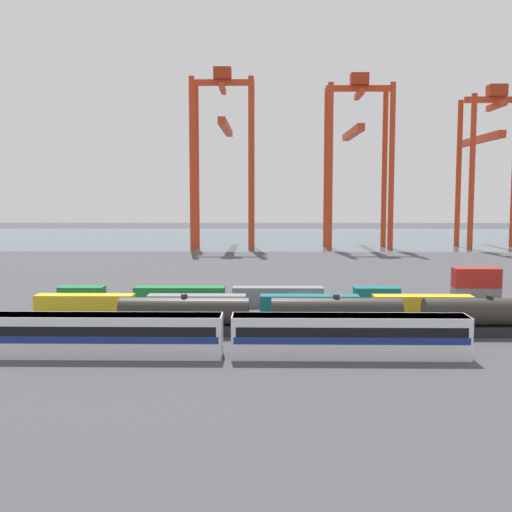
# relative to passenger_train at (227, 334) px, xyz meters

# --- Properties ---
(ground_plane) EXTENTS (420.00, 420.00, 0.00)m
(ground_plane) POSITION_rel_passenger_train_xyz_m (8.33, 63.20, -2.14)
(ground_plane) COLOR #424247
(harbour_water) EXTENTS (400.00, 110.00, 0.01)m
(harbour_water) POSITION_rel_passenger_train_xyz_m (8.33, 161.29, -2.14)
(harbour_water) COLOR #475B6B
(harbour_water) RESTS_ON ground_plane
(passenger_train) EXTENTS (44.24, 3.14, 3.90)m
(passenger_train) POSITION_rel_passenger_train_xyz_m (0.00, 0.00, 0.00)
(passenger_train) COLOR silver
(passenger_train) RESTS_ON ground_plane
(freight_tank_row) EXTENTS (46.14, 2.90, 4.36)m
(freight_tank_row) POSITION_rel_passenger_train_xyz_m (11.05, 9.15, -0.08)
(freight_tank_row) COLOR #232326
(freight_tank_row) RESTS_ON ground_plane
(shipping_container_0) EXTENTS (12.10, 2.44, 2.60)m
(shipping_container_0) POSITION_rel_passenger_train_xyz_m (-18.83, 19.60, -0.84)
(shipping_container_0) COLOR gold
(shipping_container_0) RESTS_ON ground_plane
(shipping_container_1) EXTENTS (12.10, 2.44, 2.60)m
(shipping_container_1) POSITION_rel_passenger_train_xyz_m (-4.94, 19.60, -0.84)
(shipping_container_1) COLOR slate
(shipping_container_1) RESTS_ON ground_plane
(shipping_container_2) EXTENTS (12.10, 2.44, 2.60)m
(shipping_container_2) POSITION_rel_passenger_train_xyz_m (8.94, 19.60, -0.84)
(shipping_container_2) COLOR #146066
(shipping_container_2) RESTS_ON ground_plane
(shipping_container_3) EXTENTS (12.10, 2.44, 2.60)m
(shipping_container_3) POSITION_rel_passenger_train_xyz_m (22.82, 19.60, -0.84)
(shipping_container_3) COLOR gold
(shipping_container_3) RESTS_ON ground_plane
(shipping_container_4) EXTENTS (6.04, 2.44, 2.60)m
(shipping_container_4) POSITION_rel_passenger_train_xyz_m (-21.21, 26.37, -0.84)
(shipping_container_4) COLOR #197538
(shipping_container_4) RESTS_ON ground_plane
(shipping_container_5) EXTENTS (12.10, 2.44, 2.60)m
(shipping_container_5) POSITION_rel_passenger_train_xyz_m (-8.02, 26.37, -0.84)
(shipping_container_5) COLOR #197538
(shipping_container_5) RESTS_ON ground_plane
(shipping_container_6) EXTENTS (12.10, 2.44, 2.60)m
(shipping_container_6) POSITION_rel_passenger_train_xyz_m (5.17, 26.37, -0.84)
(shipping_container_6) COLOR slate
(shipping_container_6) RESTS_ON ground_plane
(shipping_container_7) EXTENTS (6.04, 2.44, 2.60)m
(shipping_container_7) POSITION_rel_passenger_train_xyz_m (18.36, 26.37, -0.84)
(shipping_container_7) COLOR #146066
(shipping_container_7) RESTS_ON ground_plane
(shipping_container_8) EXTENTS (6.04, 2.44, 2.60)m
(shipping_container_8) POSITION_rel_passenger_train_xyz_m (31.56, 26.37, -0.84)
(shipping_container_8) COLOR slate
(shipping_container_8) RESTS_ON ground_plane
(shipping_container_9) EXTENTS (6.04, 2.44, 2.60)m
(shipping_container_9) POSITION_rel_passenger_train_xyz_m (31.56, 26.37, 1.76)
(shipping_container_9) COLOR #AD211C
(shipping_container_9) RESTS_ON shipping_container_8
(gantry_crane_west) EXTENTS (17.45, 38.33, 49.44)m
(gantry_crane_west) POSITION_rel_passenger_train_xyz_m (-8.42, 121.77, 27.53)
(gantry_crane_west) COLOR red
(gantry_crane_west) RESTS_ON ground_plane
(gantry_crane_central) EXTENTS (18.11, 34.59, 47.77)m
(gantry_crane_central) POSITION_rel_passenger_train_xyz_m (29.02, 121.26, 26.40)
(gantry_crane_central) COLOR red
(gantry_crane_central) RESTS_ON ground_plane
(gantry_crane_east) EXTENTS (17.40, 37.69, 44.64)m
(gantry_crane_east) POSITION_rel_passenger_train_xyz_m (66.45, 121.74, 24.84)
(gantry_crane_east) COLOR red
(gantry_crane_east) RESTS_ON ground_plane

